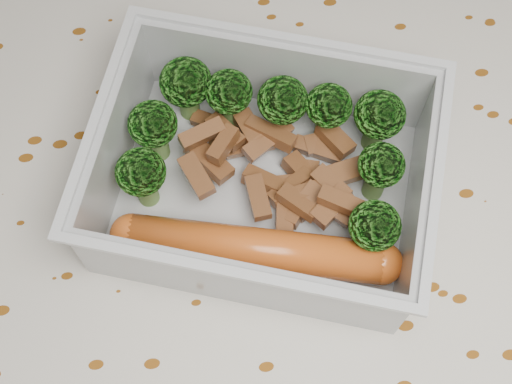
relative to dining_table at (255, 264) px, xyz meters
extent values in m
cube|color=brown|center=(0.00, 0.00, 0.06)|extent=(1.40, 0.90, 0.04)
cube|color=silver|center=(0.00, 0.00, 0.09)|extent=(1.46, 0.96, 0.01)
cube|color=silver|center=(0.01, 0.02, 0.09)|extent=(0.23, 0.20, 0.00)
cube|color=silver|center=(0.03, 0.08, 0.13)|extent=(0.18, 0.07, 0.06)
cube|color=silver|center=(-0.02, -0.05, 0.13)|extent=(0.18, 0.07, 0.06)
cube|color=silver|center=(0.09, -0.02, 0.13)|extent=(0.05, 0.13, 0.06)
cube|color=silver|center=(-0.08, 0.05, 0.13)|extent=(0.05, 0.13, 0.06)
cube|color=silver|center=(0.03, 0.09, 0.16)|extent=(0.19, 0.08, 0.00)
cube|color=silver|center=(-0.02, -0.05, 0.16)|extent=(0.19, 0.08, 0.00)
cube|color=silver|center=(0.10, -0.02, 0.16)|extent=(0.06, 0.14, 0.00)
cube|color=silver|center=(-0.08, 0.05, 0.16)|extent=(0.06, 0.14, 0.00)
cylinder|color=#608C3F|center=(-0.03, 0.08, 0.11)|extent=(0.02, 0.02, 0.03)
ellipsoid|color=#3F8A27|center=(-0.03, 0.08, 0.13)|extent=(0.03, 0.03, 0.03)
cylinder|color=#608C3F|center=(-0.01, 0.07, 0.11)|extent=(0.02, 0.02, 0.03)
ellipsoid|color=#3F8A27|center=(-0.01, 0.07, 0.13)|extent=(0.03, 0.03, 0.03)
cylinder|color=#608C3F|center=(0.03, 0.06, 0.11)|extent=(0.02, 0.02, 0.03)
ellipsoid|color=#3F8A27|center=(0.03, 0.06, 0.13)|extent=(0.03, 0.03, 0.03)
cylinder|color=#608C3F|center=(0.05, 0.05, 0.11)|extent=(0.02, 0.02, 0.03)
ellipsoid|color=#3F8A27|center=(0.05, 0.05, 0.13)|extent=(0.03, 0.03, 0.02)
cylinder|color=#608C3F|center=(0.08, 0.04, 0.11)|extent=(0.02, 0.02, 0.03)
ellipsoid|color=#3F8A27|center=(0.08, 0.04, 0.13)|extent=(0.03, 0.03, 0.03)
cylinder|color=#608C3F|center=(-0.05, 0.06, 0.11)|extent=(0.02, 0.02, 0.03)
ellipsoid|color=#3F8A27|center=(-0.05, 0.06, 0.13)|extent=(0.03, 0.03, 0.03)
cylinder|color=#608C3F|center=(0.08, 0.01, 0.11)|extent=(0.02, 0.02, 0.03)
ellipsoid|color=#3F8A27|center=(0.08, 0.01, 0.13)|extent=(0.03, 0.03, 0.02)
cylinder|color=#608C3F|center=(-0.06, 0.02, 0.11)|extent=(0.02, 0.02, 0.03)
ellipsoid|color=#3F8A27|center=(-0.06, 0.02, 0.13)|extent=(0.03, 0.03, 0.03)
cylinder|color=#608C3F|center=(0.06, -0.03, 0.11)|extent=(0.02, 0.02, 0.03)
ellipsoid|color=#3F8A27|center=(0.06, -0.03, 0.13)|extent=(0.03, 0.03, 0.03)
cube|color=brown|center=(0.02, 0.00, 0.10)|extent=(0.02, 0.04, 0.01)
cube|color=brown|center=(0.05, 0.04, 0.10)|extent=(0.03, 0.02, 0.01)
cube|color=brown|center=(0.05, -0.01, 0.12)|extent=(0.03, 0.02, 0.01)
cube|color=brown|center=(0.01, 0.02, 0.10)|extent=(0.03, 0.03, 0.01)
cube|color=brown|center=(0.05, -0.01, 0.11)|extent=(0.03, 0.03, 0.01)
cube|color=brown|center=(0.04, 0.02, 0.10)|extent=(0.03, 0.04, 0.01)
cube|color=brown|center=(-0.01, 0.06, 0.10)|extent=(0.02, 0.04, 0.01)
cube|color=brown|center=(0.03, 0.00, 0.10)|extent=(0.03, 0.03, 0.01)
cube|color=brown|center=(-0.02, 0.04, 0.11)|extent=(0.03, 0.04, 0.01)
cube|color=brown|center=(0.05, 0.01, 0.11)|extent=(0.02, 0.03, 0.01)
cube|color=brown|center=(0.04, -0.01, 0.11)|extent=(0.03, 0.03, 0.01)
cube|color=brown|center=(0.02, 0.05, 0.11)|extent=(0.04, 0.03, 0.01)
cube|color=brown|center=(-0.01, 0.04, 0.12)|extent=(0.02, 0.03, 0.01)
cube|color=brown|center=(0.02, 0.01, 0.10)|extent=(0.03, 0.03, 0.01)
cube|color=brown|center=(-0.03, 0.05, 0.12)|extent=(0.03, 0.02, 0.01)
cube|color=brown|center=(0.06, 0.04, 0.11)|extent=(0.02, 0.03, 0.01)
cube|color=brown|center=(0.05, 0.00, 0.10)|extent=(0.03, 0.03, 0.01)
cube|color=brown|center=(0.04, 0.02, 0.10)|extent=(0.02, 0.03, 0.01)
cube|color=brown|center=(0.02, 0.01, 0.10)|extent=(0.03, 0.03, 0.01)
cube|color=brown|center=(-0.01, 0.05, 0.11)|extent=(0.02, 0.03, 0.01)
cube|color=brown|center=(0.03, 0.00, 0.11)|extent=(0.03, 0.03, 0.01)
cube|color=brown|center=(0.00, 0.01, 0.11)|extent=(0.01, 0.03, 0.01)
cube|color=brown|center=(-0.02, 0.07, 0.10)|extent=(0.03, 0.02, 0.01)
cube|color=brown|center=(0.03, 0.00, 0.11)|extent=(0.03, 0.01, 0.01)
cube|color=brown|center=(0.00, 0.05, 0.10)|extent=(0.03, 0.01, 0.01)
cube|color=brown|center=(0.02, 0.05, 0.11)|extent=(0.03, 0.03, 0.01)
cube|color=brown|center=(-0.03, 0.02, 0.12)|extent=(0.02, 0.03, 0.01)
cube|color=brown|center=(0.05, 0.04, 0.10)|extent=(0.03, 0.02, 0.01)
cube|color=brown|center=(0.02, 0.01, 0.10)|extent=(0.01, 0.03, 0.01)
cube|color=brown|center=(0.00, 0.06, 0.11)|extent=(0.02, 0.03, 0.01)
cube|color=brown|center=(0.06, 0.01, 0.11)|extent=(0.03, 0.02, 0.01)
cylinder|color=#D25A1B|center=(0.00, -0.03, 0.11)|extent=(0.15, 0.07, 0.03)
sphere|color=#D25A1B|center=(0.07, -0.05, 0.11)|extent=(0.03, 0.03, 0.03)
sphere|color=#D25A1B|center=(-0.08, -0.01, 0.11)|extent=(0.03, 0.03, 0.03)
camera|label=1|loc=(-0.03, -0.17, 0.51)|focal=50.00mm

